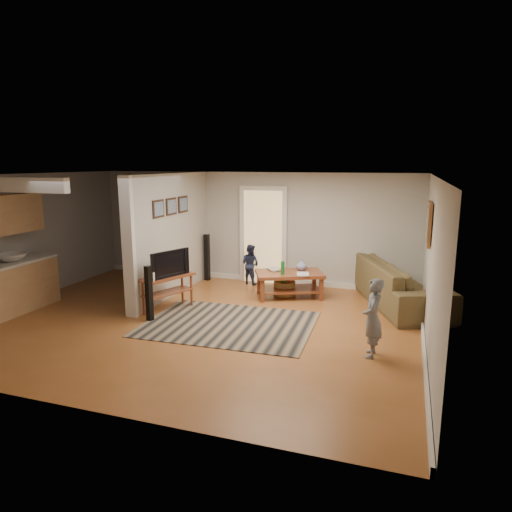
# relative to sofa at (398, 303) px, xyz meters

# --- Properties ---
(ground) EXTENTS (7.50, 7.50, 0.00)m
(ground) POSITION_rel_sofa_xyz_m (-3.30, -2.20, 0.00)
(ground) COLOR brown
(ground) RESTS_ON ground
(room_shell) EXTENTS (7.54, 6.02, 2.52)m
(room_shell) POSITION_rel_sofa_xyz_m (-4.37, -1.77, 1.46)
(room_shell) COLOR #BAB7B2
(room_shell) RESTS_ON ground
(area_rug) EXTENTS (2.91, 2.17, 0.01)m
(area_rug) POSITION_rel_sofa_xyz_m (-2.70, -2.14, 0.01)
(area_rug) COLOR black
(area_rug) RESTS_ON ground
(sofa) EXTENTS (2.09, 3.02, 0.82)m
(sofa) POSITION_rel_sofa_xyz_m (0.00, 0.00, 0.00)
(sofa) COLOR #433921
(sofa) RESTS_ON ground
(coffee_table) EXTENTS (1.54, 1.26, 0.79)m
(coffee_table) POSITION_rel_sofa_xyz_m (-2.12, -0.22, 0.41)
(coffee_table) COLOR maroon
(coffee_table) RESTS_ON ground
(tv_console) EXTENTS (0.76, 1.13, 0.91)m
(tv_console) POSITION_rel_sofa_xyz_m (-4.04, -1.81, 0.60)
(tv_console) COLOR maroon
(tv_console) RESTS_ON ground
(speaker_left) EXTENTS (0.12, 0.12, 0.98)m
(speaker_left) POSITION_rel_sofa_xyz_m (-4.08, -2.40, 0.49)
(speaker_left) COLOR black
(speaker_left) RESTS_ON ground
(speaker_right) EXTENTS (0.12, 0.12, 1.09)m
(speaker_right) POSITION_rel_sofa_xyz_m (-4.30, 0.50, 0.54)
(speaker_right) COLOR black
(speaker_right) RESTS_ON ground
(toy_basket) EXTENTS (0.45, 0.45, 0.40)m
(toy_basket) POSITION_rel_sofa_xyz_m (-2.26, -0.13, 0.17)
(toy_basket) COLOR #9F7F45
(toy_basket) RESTS_ON ground
(child) EXTENTS (0.28, 0.42, 1.14)m
(child) POSITION_rel_sofa_xyz_m (-0.30, -2.70, 0.00)
(child) COLOR slate
(child) RESTS_ON ground
(toddler) EXTENTS (0.53, 0.47, 0.91)m
(toddler) POSITION_rel_sofa_xyz_m (-3.23, 0.50, 0.00)
(toddler) COLOR #222847
(toddler) RESTS_ON ground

